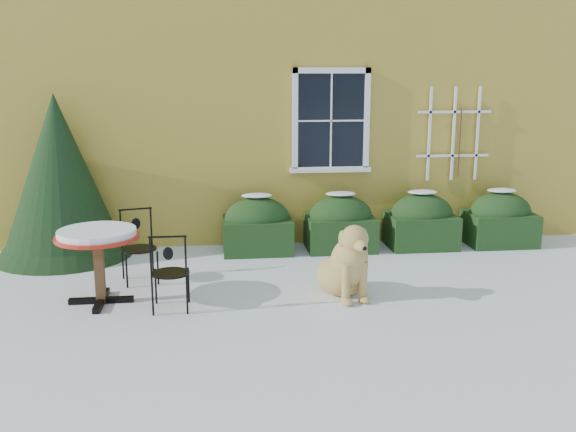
{
  "coord_description": "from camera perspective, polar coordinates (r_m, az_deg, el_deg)",
  "views": [
    {
      "loc": [
        -0.91,
        -7.03,
        2.7
      ],
      "look_at": [
        0.0,
        1.0,
        0.9
      ],
      "focal_mm": 40.0,
      "sensor_mm": 36.0,
      "label": 1
    }
  ],
  "objects": [
    {
      "name": "bistro_table",
      "position": [
        7.89,
        -16.57,
        -2.23
      ],
      "size": [
        0.98,
        0.98,
        0.91
      ],
      "rotation": [
        0.0,
        0.0,
        -0.27
      ],
      "color": "black",
      "rests_on": "ground"
    },
    {
      "name": "hedge_row",
      "position": [
        10.18,
        8.27,
        -0.62
      ],
      "size": [
        4.95,
        0.8,
        0.91
      ],
      "color": "black",
      "rests_on": "ground"
    },
    {
      "name": "evergreen_shrub",
      "position": [
        10.08,
        -19.56,
        2.01
      ],
      "size": [
        2.01,
        2.01,
        2.43
      ],
      "rotation": [
        0.0,
        0.0,
        -0.43
      ],
      "color": "black",
      "rests_on": "ground"
    },
    {
      "name": "dog",
      "position": [
        7.91,
        5.22,
        -4.46
      ],
      "size": [
        0.76,
        1.1,
        0.98
      ],
      "rotation": [
        0.0,
        0.0,
        0.24
      ],
      "color": "tan",
      "rests_on": "ground"
    },
    {
      "name": "ground",
      "position": [
        7.58,
        0.86,
        -8.3
      ],
      "size": [
        80.0,
        80.0,
        0.0
      ],
      "primitive_type": "plane",
      "color": "white",
      "rests_on": "ground"
    },
    {
      "name": "patio_chair_far",
      "position": [
        8.68,
        -13.13,
        -2.61
      ],
      "size": [
        0.52,
        0.51,
        0.96
      ],
      "rotation": [
        0.0,
        0.0,
        0.25
      ],
      "color": "black",
      "rests_on": "ground"
    },
    {
      "name": "patio_chair_near",
      "position": [
        7.54,
        -10.45,
        -4.89
      ],
      "size": [
        0.45,
        0.45,
        0.93
      ],
      "rotation": [
        0.0,
        0.0,
        3.13
      ],
      "color": "black",
      "rests_on": "ground"
    },
    {
      "name": "house",
      "position": [
        14.06,
        -2.85,
        14.66
      ],
      "size": [
        12.4,
        8.4,
        6.4
      ],
      "color": "gold",
      "rests_on": "ground"
    }
  ]
}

